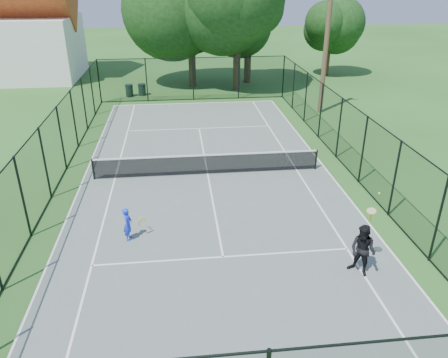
{
  "coord_description": "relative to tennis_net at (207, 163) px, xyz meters",
  "views": [
    {
      "loc": [
        -1.25,
        -17.87,
        8.29
      ],
      "look_at": [
        0.41,
        -3.0,
        1.2
      ],
      "focal_mm": 35.0,
      "sensor_mm": 36.0,
      "label": 1
    }
  ],
  "objects": [
    {
      "name": "ground",
      "position": [
        0.0,
        0.0,
        -0.58
      ],
      "size": [
        120.0,
        120.0,
        0.0
      ],
      "primitive_type": "plane",
      "color": "#2A531C"
    },
    {
      "name": "tennis_court",
      "position": [
        0.0,
        0.0,
        -0.55
      ],
      "size": [
        11.0,
        24.0,
        0.06
      ],
      "primitive_type": "cube",
      "color": "slate",
      "rests_on": "ground"
    },
    {
      "name": "tennis_net",
      "position": [
        0.0,
        0.0,
        0.0
      ],
      "size": [
        10.08,
        0.08,
        0.95
      ],
      "color": "black",
      "rests_on": "tennis_court"
    },
    {
      "name": "fence",
      "position": [
        0.0,
        0.0,
        0.92
      ],
      "size": [
        13.1,
        26.1,
        3.0
      ],
      "color": "black",
      "rests_on": "ground"
    },
    {
      "name": "tree_near_left",
      "position": [
        0.13,
        17.3,
        5.62
      ],
      "size": [
        7.72,
        7.72,
        10.07
      ],
      "color": "#332114",
      "rests_on": "ground"
    },
    {
      "name": "tree_near_mid",
      "position": [
        3.48,
        15.7,
        5.13
      ],
      "size": [
        7.08,
        7.08,
        9.26
      ],
      "color": "#332114",
      "rests_on": "ground"
    },
    {
      "name": "tree_near_right",
      "position": [
        4.71,
        18.12,
        4.23
      ],
      "size": [
        5.49,
        5.49,
        7.58
      ],
      "color": "#332114",
      "rests_on": "ground"
    },
    {
      "name": "tree_far_right",
      "position": [
        12.04,
        19.99,
        3.31
      ],
      "size": [
        4.75,
        4.75,
        6.29
      ],
      "color": "#332114",
      "rests_on": "ground"
    },
    {
      "name": "trash_bin_left",
      "position": [
        -4.66,
        14.47,
        -0.13
      ],
      "size": [
        0.58,
        0.58,
        0.88
      ],
      "color": "black",
      "rests_on": "ground"
    },
    {
      "name": "trash_bin_right",
      "position": [
        -3.74,
        14.69,
        -0.14
      ],
      "size": [
        0.58,
        0.58,
        0.86
      ],
      "color": "black",
      "rests_on": "ground"
    },
    {
      "name": "utility_pole",
      "position": [
        8.07,
        9.0,
        3.3
      ],
      "size": [
        1.4,
        0.3,
        7.62
      ],
      "color": "#4C3823",
      "rests_on": "ground"
    },
    {
      "name": "player_blue",
      "position": [
        -3.07,
        -5.0,
        0.08
      ],
      "size": [
        0.75,
        0.48,
        1.19
      ],
      "color": "#1C3AF3",
      "rests_on": "tennis_court"
    },
    {
      "name": "player_black",
      "position": [
        4.0,
        -7.69,
        0.31
      ],
      "size": [
        1.0,
        1.03,
        2.48
      ],
      "color": "black",
      "rests_on": "tennis_court"
    }
  ]
}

